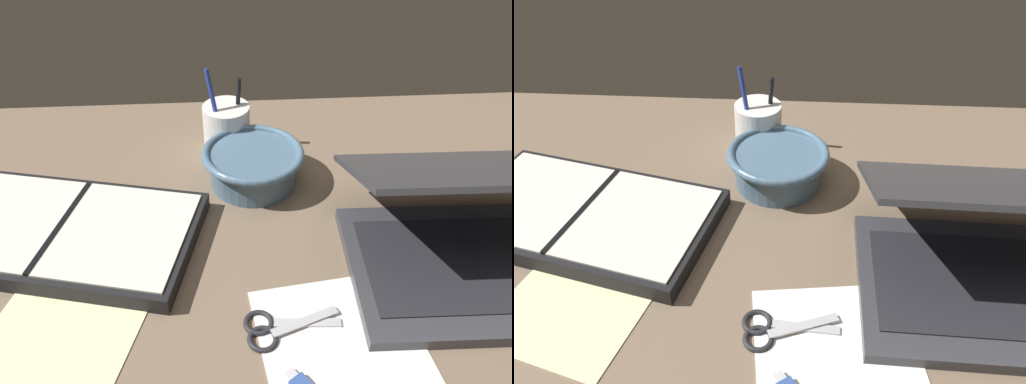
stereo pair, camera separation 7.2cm
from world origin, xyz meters
TOP-DOWN VIEW (x-y plane):
  - desk_top at (0.00, 0.00)cm, footprint 140.00×100.00cm
  - laptop at (25.35, 0.97)cm, footprint 33.00×31.01cm
  - bowl at (-2.94, 21.31)cm, footprint 17.13×17.13cm
  - pen_cup at (-7.10, 31.85)cm, footprint 8.51×8.51cm
  - planner at (-31.90, 8.91)cm, footprint 43.19×30.37cm
  - scissors at (-2.53, -9.34)cm, footprint 12.35×6.30cm
  - paper_sheet_front at (6.34, -15.60)cm, footprint 22.99×29.74cm
  - paper_sheet_beside_planner at (-27.51, -4.60)cm, footprint 23.85×26.94cm

SIDE VIEW (x-z plane):
  - desk_top at x=0.00cm, z-range 0.00..2.00cm
  - paper_sheet_front at x=6.34cm, z-range 2.00..2.16cm
  - paper_sheet_beside_planner at x=-27.51cm, z-range 2.00..2.16cm
  - scissors at x=-2.53cm, z-range 1.94..2.74cm
  - planner at x=-31.90cm, z-range 1.91..5.07cm
  - bowl at x=-2.94cm, z-range 2.37..8.81cm
  - pen_cup at x=-7.10cm, z-range -1.56..14.56cm
  - laptop at x=25.35cm, z-range -2.08..16.34cm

